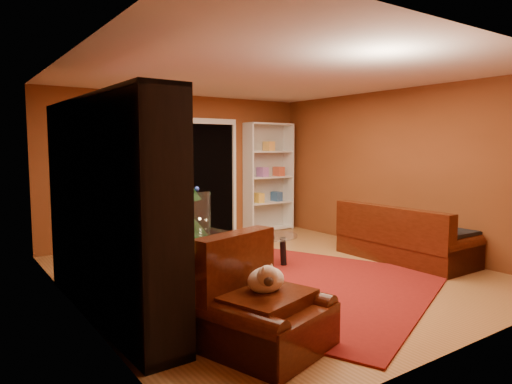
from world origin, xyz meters
TOP-DOWN VIEW (x-y plane):
  - floor at (0.00, 0.00)m, footprint 5.00×5.50m
  - ceiling at (0.00, 0.00)m, footprint 5.00×5.50m
  - wall_back at (0.00, 2.77)m, footprint 5.00×0.05m
  - wall_left at (-2.52, 0.00)m, footprint 0.05×5.50m
  - wall_right at (2.52, 0.00)m, footprint 0.05×5.50m
  - doorway at (0.60, 2.73)m, footprint 1.06×0.60m
  - rug at (-0.25, -0.36)m, footprint 4.31×4.57m
  - media_unit at (-2.27, -0.29)m, footprint 0.51×2.82m
  - christmas_tree at (-0.76, 1.58)m, footprint 1.48×1.48m
  - gift_box_green at (-0.27, 1.58)m, footprint 0.25×0.25m
  - gift_box_red at (-1.00, 2.01)m, footprint 0.28×0.28m
  - white_bookshelf at (1.82, 2.57)m, footprint 1.02×0.38m
  - armchair at (-1.44, -1.83)m, footprint 1.21×1.21m
  - dog at (-1.41, -1.77)m, footprint 0.47×0.40m
  - sofa at (2.02, -0.57)m, footprint 0.89×1.96m
  - coffee_table at (0.14, 0.33)m, footprint 1.14×1.14m
  - acrylic_chair at (-0.52, 0.90)m, footprint 0.55×0.58m

SIDE VIEW (x-z plane):
  - floor at x=0.00m, z-range -0.05..0.00m
  - rug at x=-0.25m, z-range 0.00..0.02m
  - gift_box_red at x=-1.00m, z-range 0.00..0.22m
  - gift_box_green at x=-0.27m, z-range 0.00..0.24m
  - coffee_table at x=0.14m, z-range -0.04..0.50m
  - armchair at x=-1.44m, z-range 0.00..0.76m
  - sofa at x=2.02m, z-range 0.00..0.84m
  - acrylic_chair at x=-0.52m, z-range 0.00..0.92m
  - dog at x=-1.41m, z-range 0.44..0.69m
  - doorway at x=0.60m, z-range -0.03..2.13m
  - christmas_tree at x=-0.76m, z-range -0.03..2.14m
  - white_bookshelf at x=1.82m, z-range -0.03..2.17m
  - media_unit at x=-2.27m, z-range 0.00..2.15m
  - wall_back at x=0.00m, z-range 0.00..2.60m
  - wall_left at x=-2.52m, z-range 0.00..2.60m
  - wall_right at x=2.52m, z-range 0.00..2.60m
  - ceiling at x=0.00m, z-range 2.60..2.65m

